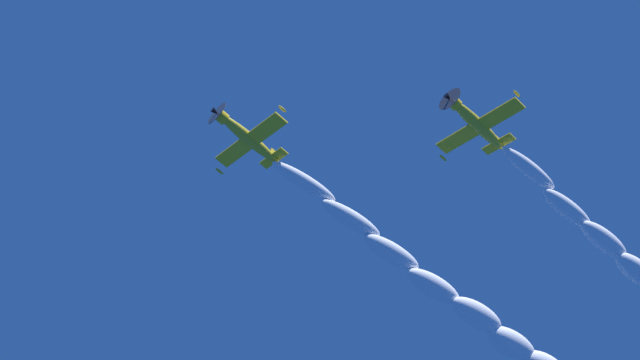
{
  "coord_description": "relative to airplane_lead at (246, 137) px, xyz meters",
  "views": [
    {
      "loc": [
        -39.54,
        -0.36,
        2.14
      ],
      "look_at": [
        7.77,
        -11.28,
        56.89
      ],
      "focal_mm": 42.47,
      "sensor_mm": 36.0,
      "label": 1
    }
  ],
  "objects": [
    {
      "name": "airplane_left_wingman",
      "position": [
        -6.24,
        -19.9,
        0.05
      ],
      "size": [
        8.4,
        7.93,
        2.82
      ],
      "color": "gold"
    },
    {
      "name": "smoke_trail_lead",
      "position": [
        18.45,
        -31.45,
        -3.26
      ],
      "size": [
        28.05,
        45.68,
        7.08
      ],
      "color": "white"
    },
    {
      "name": "airplane_lead",
      "position": [
        0.0,
        0.0,
        0.0
      ],
      "size": [
        8.41,
        7.94,
        2.93
      ],
      "color": "gold"
    }
  ]
}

